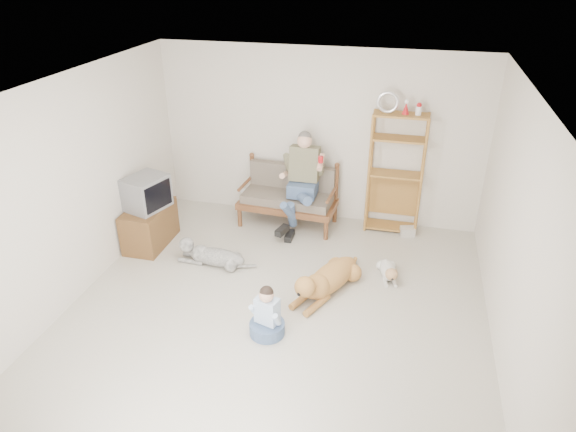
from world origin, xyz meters
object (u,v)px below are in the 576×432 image
(etagere, at_px, (395,173))
(tv_stand, at_px, (149,226))
(golden_retriever, at_px, (326,280))
(loveseat, at_px, (289,194))

(etagere, bearing_deg, tv_stand, -159.19)
(etagere, distance_m, golden_retriever, 2.16)
(loveseat, distance_m, golden_retriever, 1.99)
(etagere, relative_size, golden_retriever, 1.53)
(tv_stand, bearing_deg, loveseat, 32.14)
(loveseat, bearing_deg, tv_stand, -144.02)
(tv_stand, xyz_separation_m, golden_retriever, (2.75, -0.59, -0.12))
(loveseat, xyz_separation_m, golden_retriever, (0.91, -1.75, -0.30))
(loveseat, relative_size, golden_retriever, 1.09)
(loveseat, relative_size, tv_stand, 1.71)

